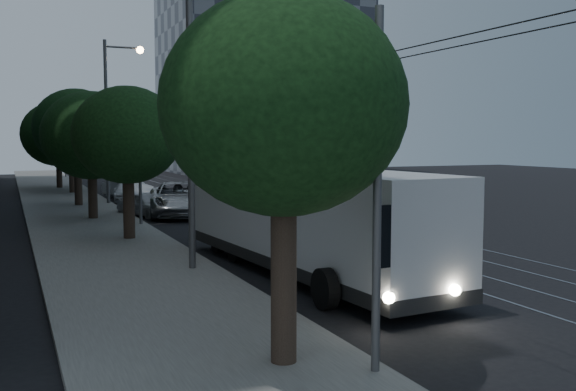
% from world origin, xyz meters
% --- Properties ---
extents(ground, '(120.00, 120.00, 0.00)m').
position_xyz_m(ground, '(0.00, 0.00, 0.00)').
color(ground, black).
rests_on(ground, ground).
extents(sidewalk, '(5.00, 90.00, 0.15)m').
position_xyz_m(sidewalk, '(-7.50, 20.00, 0.07)').
color(sidewalk, slate).
rests_on(sidewalk, ground).
extents(tram_rails, '(4.52, 90.00, 0.02)m').
position_xyz_m(tram_rails, '(2.50, 20.00, 0.01)').
color(tram_rails, '#93939B').
rests_on(tram_rails, ground).
extents(overhead_wires, '(2.23, 90.00, 6.00)m').
position_xyz_m(overhead_wires, '(-4.97, 20.00, 3.47)').
color(overhead_wires, black).
rests_on(overhead_wires, ground).
extents(building_distant_right, '(22.00, 18.00, 24.00)m').
position_xyz_m(building_distant_right, '(18.00, 55.00, 12.00)').
color(building_distant_right, '#323640').
rests_on(building_distant_right, ground).
extents(trolleybus, '(3.34, 12.11, 5.63)m').
position_xyz_m(trolleybus, '(-2.90, -1.92, 1.66)').
color(trolleybus, silver).
rests_on(trolleybus, ground).
extents(pickup_silver, '(4.07, 6.73, 1.75)m').
position_xyz_m(pickup_silver, '(-2.70, 13.50, 0.87)').
color(pickup_silver, gray).
rests_on(pickup_silver, ground).
extents(car_white_a, '(2.73, 3.90, 1.23)m').
position_xyz_m(car_white_a, '(-4.30, 14.06, 0.62)').
color(car_white_a, '#BCBBBF').
rests_on(car_white_a, ground).
extents(car_white_b, '(2.38, 4.53, 1.25)m').
position_xyz_m(car_white_b, '(-3.77, 22.30, 0.63)').
color(car_white_b, silver).
rests_on(car_white_b, ground).
extents(car_white_c, '(3.09, 4.43, 1.38)m').
position_xyz_m(car_white_c, '(-3.38, 24.50, 0.69)').
color(car_white_c, '#BBBBC0').
rests_on(car_white_c, ground).
extents(car_white_d, '(1.96, 4.02, 1.32)m').
position_xyz_m(car_white_d, '(-2.70, 29.50, 0.66)').
color(car_white_d, silver).
rests_on(car_white_d, ground).
extents(tree_0, '(4.10, 4.10, 6.33)m').
position_xyz_m(tree_0, '(-6.50, -9.00, 4.46)').
color(tree_0, black).
rests_on(tree_0, ground).
extents(tree_1, '(4.12, 4.12, 5.95)m').
position_xyz_m(tree_1, '(-6.50, 6.00, 4.07)').
color(tree_1, black).
rests_on(tree_1, ground).
extents(tree_2, '(4.67, 4.67, 6.22)m').
position_xyz_m(tree_2, '(-7.00, 13.06, 4.10)').
color(tree_2, black).
rests_on(tree_2, ground).
extents(tree_3, '(4.84, 4.84, 6.82)m').
position_xyz_m(tree_3, '(-7.00, 19.83, 4.62)').
color(tree_3, black).
rests_on(tree_3, ground).
extents(tree_4, '(5.16, 5.16, 6.81)m').
position_xyz_m(tree_4, '(-6.50, 29.23, 4.48)').
color(tree_4, black).
rests_on(tree_4, ground).
extents(tree_5, '(5.59, 5.59, 6.86)m').
position_xyz_m(tree_5, '(-7.00, 34.48, 4.33)').
color(tree_5, black).
rests_on(tree_5, ground).
extents(streetlamp_near, '(2.46, 0.44, 10.19)m').
position_xyz_m(streetlamp_near, '(-5.38, -0.56, 6.13)').
color(streetlamp_near, '#57585A').
rests_on(streetlamp_near, ground).
extents(streetlamp_far, '(2.37, 0.44, 9.74)m').
position_xyz_m(streetlamp_far, '(-4.83, 20.44, 5.88)').
color(streetlamp_far, '#57585A').
rests_on(streetlamp_far, ground).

